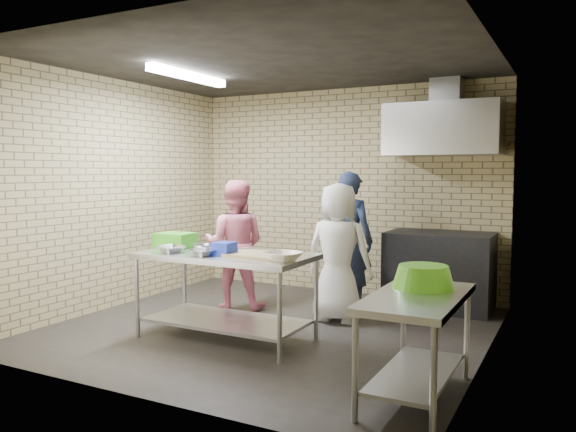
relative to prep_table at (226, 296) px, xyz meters
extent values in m
plane|color=black|center=(0.19, 0.53, -0.42)|extent=(4.20, 4.20, 0.00)
plane|color=black|center=(0.19, 0.53, 2.28)|extent=(4.20, 4.20, 0.00)
cube|color=tan|center=(0.19, 2.53, 0.93)|extent=(4.20, 0.06, 2.70)
cube|color=tan|center=(0.19, -1.47, 0.93)|extent=(4.20, 0.06, 2.70)
cube|color=tan|center=(-1.91, 0.53, 0.93)|extent=(0.06, 4.00, 2.70)
cube|color=tan|center=(2.29, 0.53, 0.93)|extent=(0.06, 4.00, 2.70)
cube|color=silver|center=(0.00, 0.00, 0.00)|extent=(1.67, 0.83, 0.83)
cube|color=silver|center=(1.99, -0.57, -0.04)|extent=(0.60, 1.20, 0.75)
cube|color=black|center=(1.54, 2.18, 0.03)|extent=(1.20, 0.70, 0.90)
cube|color=silver|center=(1.54, 2.23, 1.68)|extent=(1.30, 0.60, 0.60)
cube|color=#A5A8AD|center=(1.54, 2.38, 2.13)|extent=(0.35, 0.30, 0.30)
cube|color=#3F2B19|center=(1.84, 2.42, 1.50)|extent=(0.80, 0.20, 0.04)
cube|color=white|center=(-0.81, 0.53, 2.22)|extent=(0.10, 1.25, 0.08)
cube|color=green|center=(-0.70, 0.12, 0.49)|extent=(0.37, 0.28, 0.15)
cube|color=#1931BF|center=(0.05, -0.10, 0.48)|extent=(0.19, 0.19, 0.12)
cube|color=tan|center=(0.35, -0.02, 0.43)|extent=(0.51, 0.39, 0.03)
imported|color=silver|center=(-0.50, -0.20, 0.45)|extent=(0.32, 0.32, 0.06)
imported|color=#B8BABF|center=(-0.30, 0.05, 0.45)|extent=(0.24, 0.24, 0.06)
imported|color=#ABADB1|center=(-0.10, -0.22, 0.45)|extent=(0.29, 0.29, 0.06)
imported|color=beige|center=(0.70, -0.15, 0.46)|extent=(0.39, 0.39, 0.08)
cylinder|color=#B22619|center=(1.59, 2.42, 1.61)|extent=(0.07, 0.07, 0.18)
cylinder|color=green|center=(1.99, 2.42, 1.60)|extent=(0.06, 0.06, 0.15)
imported|color=#131C31|center=(0.59, 1.71, 0.39)|extent=(0.64, 0.46, 1.61)
imported|color=pink|center=(-0.59, 1.07, 0.34)|extent=(0.89, 0.80, 1.51)
imported|color=silver|center=(0.70, 1.11, 0.33)|extent=(0.74, 0.49, 1.49)
camera|label=1|loc=(2.99, -4.44, 1.20)|focal=35.14mm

